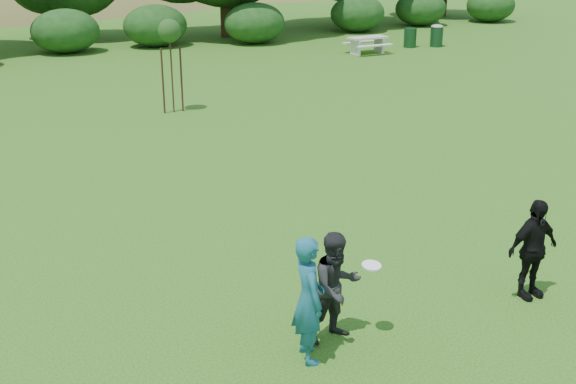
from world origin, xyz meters
The scene contains 9 objects.
ground centered at (0.00, 0.00, 0.00)m, with size 120.00×120.00×0.00m, color #19470C.
player_teal centered at (-1.40, -0.14, 0.88)m, with size 0.64×0.42×1.76m, color #18556D.
player_grey centered at (-0.83, 0.10, 0.80)m, with size 0.77×0.60×1.59m, color #232325.
player_black centered at (2.46, -0.28, 0.80)m, with size 0.94×0.39×1.60m, color black.
trash_can_near centered at (16.21, 20.59, 0.45)m, with size 0.60×0.60×0.90m, color #13361A.
frisbee centered at (-0.39, -0.09, 1.10)m, with size 0.27×0.27×0.06m.
sapling centered at (1.76, 13.69, 2.42)m, with size 0.70×0.70×2.85m.
picnic_table centered at (13.36, 20.01, 0.52)m, with size 1.80×1.48×0.76m.
trash_can_lidded centered at (17.46, 20.14, 0.54)m, with size 0.60×0.60×1.05m.
Camera 1 is at (-5.60, -7.30, 5.40)m, focal length 45.00 mm.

